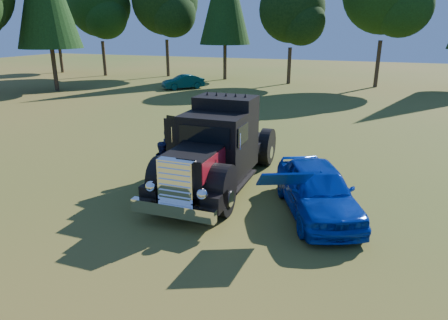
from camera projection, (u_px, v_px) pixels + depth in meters
ground at (217, 219)px, 11.55m from camera, size 120.00×120.00×0.00m
diamond_t_truck at (217, 151)px, 13.56m from camera, size 3.36×7.16×3.00m
hotrod_coupe at (317, 189)px, 11.67m from camera, size 3.46×4.81×1.89m
spectator_near at (170, 152)px, 14.80m from camera, size 0.67×0.76×1.75m
spectator_far at (164, 165)px, 13.47m from camera, size 0.96×1.02×1.66m
distant_teal_car at (183, 82)px, 35.68m from camera, size 3.48×3.58×1.22m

